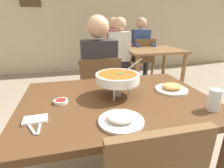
{
  "coord_description": "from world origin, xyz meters",
  "views": [
    {
      "loc": [
        -0.29,
        -1.06,
        1.26
      ],
      "look_at": [
        0.0,
        0.15,
        0.81
      ],
      "focal_mm": 28.23,
      "sensor_mm": 36.0,
      "label": 1
    }
  ],
  "objects_px": {
    "sauce_dish": "(61,101)",
    "chair_bg_right": "(117,63)",
    "diner_main": "(99,70)",
    "patron_bg_middle": "(141,46)",
    "drink_glass": "(214,101)",
    "dining_table_far": "(153,56)",
    "patron_bg_right": "(119,50)",
    "dining_table_main": "(117,112)",
    "rice_plate": "(121,119)",
    "chair_bg_left": "(116,58)",
    "chair_bg_middle": "(143,57)",
    "chair_diner_main": "(100,91)",
    "appetizer_plate": "(172,88)",
    "patron_bg_left": "(115,47)",
    "curry_bowl": "(118,78)"
  },
  "relations": [
    {
      "from": "chair_diner_main",
      "to": "dining_table_far",
      "type": "relative_size",
      "value": 0.9
    },
    {
      "from": "dining_table_main",
      "to": "diner_main",
      "type": "height_order",
      "value": "diner_main"
    },
    {
      "from": "diner_main",
      "to": "patron_bg_middle",
      "type": "height_order",
      "value": "same"
    },
    {
      "from": "patron_bg_left",
      "to": "patron_bg_middle",
      "type": "height_order",
      "value": "same"
    },
    {
      "from": "patron_bg_right",
      "to": "chair_bg_middle",
      "type": "bearing_deg",
      "value": 31.44
    },
    {
      "from": "chair_diner_main",
      "to": "chair_bg_middle",
      "type": "distance_m",
      "value": 2.03
    },
    {
      "from": "patron_bg_right",
      "to": "sauce_dish",
      "type": "bearing_deg",
      "value": -115.49
    },
    {
      "from": "dining_table_main",
      "to": "sauce_dish",
      "type": "xyz_separation_m",
      "value": [
        -0.37,
        0.01,
        0.12
      ]
    },
    {
      "from": "curry_bowl",
      "to": "chair_bg_right",
      "type": "xyz_separation_m",
      "value": [
        0.53,
        1.97,
        -0.38
      ]
    },
    {
      "from": "chair_bg_left",
      "to": "chair_bg_middle",
      "type": "xyz_separation_m",
      "value": [
        0.57,
        -0.05,
        0.0
      ]
    },
    {
      "from": "sauce_dish",
      "to": "drink_glass",
      "type": "bearing_deg",
      "value": -19.26
    },
    {
      "from": "patron_bg_left",
      "to": "diner_main",
      "type": "bearing_deg",
      "value": -110.3
    },
    {
      "from": "chair_bg_middle",
      "to": "patron_bg_middle",
      "type": "relative_size",
      "value": 0.69
    },
    {
      "from": "chair_diner_main",
      "to": "sauce_dish",
      "type": "xyz_separation_m",
      "value": [
        -0.37,
        -0.73,
        0.26
      ]
    },
    {
      "from": "chair_bg_middle",
      "to": "sauce_dish",
      "type": "bearing_deg",
      "value": -123.81
    },
    {
      "from": "rice_plate",
      "to": "dining_table_main",
      "type": "bearing_deg",
      "value": 78.93
    },
    {
      "from": "drink_glass",
      "to": "dining_table_far",
      "type": "distance_m",
      "value": 2.32
    },
    {
      "from": "diner_main",
      "to": "patron_bg_middle",
      "type": "xyz_separation_m",
      "value": [
        1.19,
        1.68,
        0.0
      ]
    },
    {
      "from": "sauce_dish",
      "to": "patron_bg_left",
      "type": "bearing_deg",
      "value": 67.85
    },
    {
      "from": "sauce_dish",
      "to": "rice_plate",
      "type": "bearing_deg",
      "value": -44.81
    },
    {
      "from": "appetizer_plate",
      "to": "chair_bg_right",
      "type": "xyz_separation_m",
      "value": [
        0.1,
        1.97,
        -0.27
      ]
    },
    {
      "from": "chair_diner_main",
      "to": "patron_bg_middle",
      "type": "bearing_deg",
      "value": 55.33
    },
    {
      "from": "dining_table_main",
      "to": "rice_plate",
      "type": "distance_m",
      "value": 0.33
    },
    {
      "from": "patron_bg_middle",
      "to": "drink_glass",
      "type": "bearing_deg",
      "value": -103.81
    },
    {
      "from": "appetizer_plate",
      "to": "drink_glass",
      "type": "xyz_separation_m",
      "value": [
        0.07,
        -0.33,
        0.04
      ]
    },
    {
      "from": "sauce_dish",
      "to": "patron_bg_middle",
      "type": "xyz_separation_m",
      "value": [
        1.56,
        2.44,
        -0.02
      ]
    },
    {
      "from": "diner_main",
      "to": "rice_plate",
      "type": "distance_m",
      "value": 1.07
    },
    {
      "from": "chair_bg_left",
      "to": "chair_diner_main",
      "type": "bearing_deg",
      "value": -110.71
    },
    {
      "from": "sauce_dish",
      "to": "chair_bg_right",
      "type": "xyz_separation_m",
      "value": [
        0.91,
        1.99,
        -0.26
      ]
    },
    {
      "from": "chair_bg_left",
      "to": "chair_bg_middle",
      "type": "distance_m",
      "value": 0.58
    },
    {
      "from": "patron_bg_middle",
      "to": "patron_bg_right",
      "type": "xyz_separation_m",
      "value": [
        -0.62,
        -0.47,
        0.0
      ]
    },
    {
      "from": "dining_table_main",
      "to": "chair_bg_right",
      "type": "bearing_deg",
      "value": 74.98
    },
    {
      "from": "chair_bg_right",
      "to": "sauce_dish",
      "type": "bearing_deg",
      "value": -114.55
    },
    {
      "from": "dining_table_main",
      "to": "chair_diner_main",
      "type": "height_order",
      "value": "chair_diner_main"
    },
    {
      "from": "chair_bg_middle",
      "to": "patron_bg_right",
      "type": "distance_m",
      "value": 0.79
    },
    {
      "from": "drink_glass",
      "to": "chair_bg_middle",
      "type": "height_order",
      "value": "chair_bg_middle"
    },
    {
      "from": "drink_glass",
      "to": "dining_table_far",
      "type": "height_order",
      "value": "drink_glass"
    },
    {
      "from": "chair_bg_middle",
      "to": "chair_diner_main",
      "type": "bearing_deg",
      "value": -126.52
    },
    {
      "from": "dining_table_main",
      "to": "patron_bg_right",
      "type": "distance_m",
      "value": 2.06
    },
    {
      "from": "patron_bg_middle",
      "to": "patron_bg_right",
      "type": "height_order",
      "value": "same"
    },
    {
      "from": "chair_bg_right",
      "to": "chair_bg_middle",
      "type": "bearing_deg",
      "value": 28.61
    },
    {
      "from": "sauce_dish",
      "to": "drink_glass",
      "type": "xyz_separation_m",
      "value": [
        0.88,
        -0.31,
        0.05
      ]
    },
    {
      "from": "chair_bg_right",
      "to": "patron_bg_middle",
      "type": "distance_m",
      "value": 0.82
    },
    {
      "from": "chair_diner_main",
      "to": "rice_plate",
      "type": "xyz_separation_m",
      "value": [
        -0.06,
        -1.04,
        0.27
      ]
    },
    {
      "from": "dining_table_main",
      "to": "chair_diner_main",
      "type": "bearing_deg",
      "value": 90.0
    },
    {
      "from": "diner_main",
      "to": "chair_bg_right",
      "type": "height_order",
      "value": "diner_main"
    },
    {
      "from": "dining_table_main",
      "to": "rice_plate",
      "type": "relative_size",
      "value": 5.31
    },
    {
      "from": "rice_plate",
      "to": "patron_bg_middle",
      "type": "bearing_deg",
      "value": 65.7
    },
    {
      "from": "rice_plate",
      "to": "patron_bg_right",
      "type": "xyz_separation_m",
      "value": [
        0.62,
        2.28,
        -0.03
      ]
    },
    {
      "from": "chair_diner_main",
      "to": "chair_bg_middle",
      "type": "relative_size",
      "value": 1.0
    }
  ]
}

